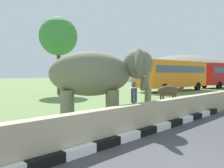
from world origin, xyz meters
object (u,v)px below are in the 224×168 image
object	(u,v)px
bus_red	(224,73)
bus_orange	(174,73)
person_handler	(134,99)
cow_near	(169,91)
elephant	(99,75)

from	to	relation	value
bus_red	bus_orange	bearing A→B (deg)	170.28
person_handler	cow_near	distance (m)	6.25
bus_orange	cow_near	world-z (taller)	bus_orange
elephant	cow_near	world-z (taller)	elephant
elephant	cow_near	distance (m)	7.63
person_handler	bus_orange	bearing A→B (deg)	24.55
person_handler	bus_orange	world-z (taller)	bus_orange
elephant	person_handler	bearing A→B (deg)	-19.55
bus_red	cow_near	xyz separation A→B (m)	(-21.98, -3.88, -1.21)
elephant	bus_red	distance (m)	29.87
bus_red	cow_near	size ratio (longest dim) A/B	5.33
elephant	bus_orange	size ratio (longest dim) A/B	0.38
cow_near	elephant	bearing A→B (deg)	-169.60
bus_red	cow_near	bearing A→B (deg)	-169.98
bus_red	cow_near	world-z (taller)	bus_red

